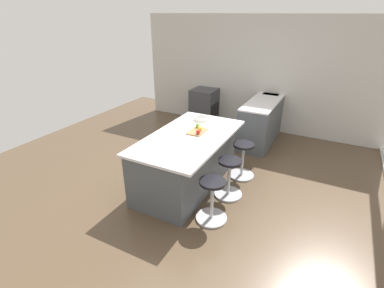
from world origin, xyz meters
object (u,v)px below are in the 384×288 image
Objects in this scene: apple_yellow at (200,128)px; fruit_bowl at (201,118)px; stool_middle at (229,179)px; apple_green at (198,125)px; kitchen_island at (187,160)px; stool_near_camera at (212,201)px; stool_by_window at (242,161)px; oven_range at (204,106)px; cutting_board at (197,131)px; apple_red at (198,132)px.

fruit_bowl is at bearing -156.37° from apple_yellow.
stool_middle is at bearing 70.02° from apple_yellow.
apple_green is 0.41m from fruit_bowl.
kitchen_island is 1.01m from stool_near_camera.
kitchen_island is at bearing -90.00° from stool_middle.
stool_by_window and stool_near_camera have the same top height.
apple_green reaches higher than stool_near_camera.
apple_yellow reaches higher than stool_middle.
oven_range is 2.50× the size of cutting_board.
apple_red is at bearing 117.23° from kitchen_island.
stool_by_window is at bearing 131.23° from kitchen_island.
stool_near_camera is at bearing 37.62° from cutting_board.
apple_red is at bearing 23.31° from oven_range.
stool_near_camera is 1.73m from fruit_bowl.
cutting_board is at bearing -36.20° from apple_yellow.
stool_by_window is at bearing 180.00° from stool_middle.
kitchen_island is 1.01m from stool_by_window.
stool_near_camera is (0.65, 0.00, 0.00)m from stool_middle.
fruit_bowl is at bearing -130.40° from stool_middle.
apple_green reaches higher than apple_red.
fruit_bowl is at bearing -148.47° from stool_near_camera.
apple_yellow is (-0.23, 0.12, 0.50)m from kitchen_island.
oven_range reaches higher than stool_near_camera.
kitchen_island is 29.46× the size of apple_red.
kitchen_island reaches higher than stool_near_camera.
apple_green reaches higher than kitchen_island.
kitchen_island is 0.87m from fruit_bowl.
kitchen_island is 26.24× the size of apple_yellow.
apple_yellow reaches higher than cutting_board.
apple_yellow reaches higher than apple_red.
apple_yellow is at bearing -144.60° from stool_near_camera.
apple_yellow reaches higher than apple_green.
stool_by_window is 7.96× the size of apple_yellow.
stool_middle is 7.96× the size of apple_yellow.
apple_green is 0.28m from apple_red.
apple_red is at bearing 16.33° from apple_yellow.
kitchen_island is at bearing -48.77° from stool_by_window.
apple_yellow is at bearing 40.91° from apple_green.
apple_yellow is (2.52, 1.11, 0.50)m from oven_range.
apple_green is at bearing -139.09° from apple_yellow.
stool_middle is 1.75× the size of cutting_board.
apple_red reaches higher than kitchen_island.
stool_by_window is 1.04m from apple_red.
stool_middle is at bearing 32.24° from oven_range.
apple_yellow is at bearing 23.63° from fruit_bowl.
apple_red reaches higher than stool_middle.
cutting_board is 0.14m from apple_red.
oven_range is 1.43× the size of stool_middle.
stool_by_window is at bearing 85.86° from fruit_bowl.
apple_green is 0.28× the size of fruit_bowl.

